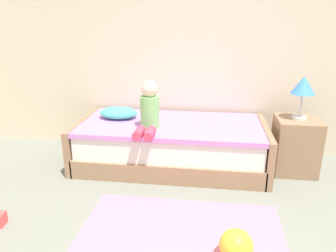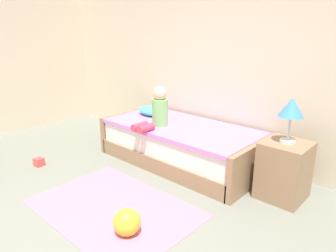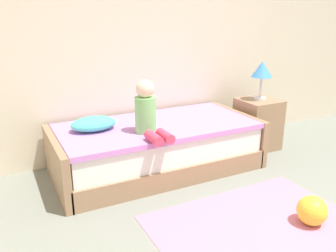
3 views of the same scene
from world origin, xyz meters
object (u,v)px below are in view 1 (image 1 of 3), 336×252
object	(u,v)px
bed	(171,144)
table_lamp	(303,87)
toy_ball	(236,246)
pillow	(118,113)
nightstand	(295,145)
child_figure	(149,110)

from	to	relation	value
bed	table_lamp	xyz separation A→B (m)	(1.35, 0.02, 0.69)
toy_ball	pillow	bearing A→B (deg)	128.87
nightstand	child_figure	size ratio (longest dim) A/B	1.18
bed	table_lamp	world-z (taller)	table_lamp
pillow	table_lamp	bearing A→B (deg)	-2.41
nightstand	child_figure	bearing A→B (deg)	-171.01
table_lamp	nightstand	bearing A→B (deg)	0.00
pillow	toy_ball	xyz separation A→B (m)	(1.26, -1.56, -0.45)
child_figure	bed	bearing A→B (deg)	48.78
table_lamp	bed	bearing A→B (deg)	-179.29
child_figure	pillow	distance (m)	0.56
bed	child_figure	xyz separation A→B (m)	(-0.20, -0.23, 0.46)
bed	child_figure	distance (m)	0.55
pillow	child_figure	bearing A→B (deg)	-37.69
bed	nightstand	xyz separation A→B (m)	(1.35, 0.02, 0.05)
bed	table_lamp	size ratio (longest dim) A/B	4.69
nightstand	toy_ball	bearing A→B (deg)	-115.74
nightstand	pillow	world-z (taller)	pillow
bed	pillow	size ratio (longest dim) A/B	4.80
nightstand	pillow	bearing A→B (deg)	177.59
nightstand	table_lamp	distance (m)	0.64
bed	nightstand	world-z (taller)	nightstand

